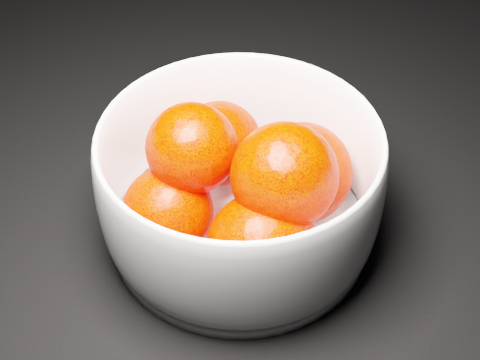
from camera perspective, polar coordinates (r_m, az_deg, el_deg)
The scene contains 2 objects.
bowl at distance 0.54m, azimuth 0.00°, elevation -0.43°, with size 0.23×0.23×0.11m.
orange_pile at distance 0.53m, azimuth 0.61°, elevation -0.47°, with size 0.18×0.18×0.13m.
Camera 1 is at (-0.02, -0.57, 0.43)m, focal length 50.00 mm.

